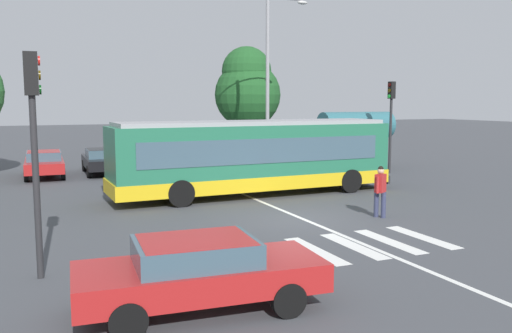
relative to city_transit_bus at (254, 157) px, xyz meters
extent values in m
plane|color=#424449|center=(-0.53, -4.79, -1.59)|extent=(160.00, 160.00, 0.00)
cylinder|color=black|center=(3.90, 1.25, -1.09)|extent=(1.01, 0.32, 1.00)
cylinder|color=black|center=(3.95, -1.10, -1.09)|extent=(1.01, 0.32, 1.00)
cylinder|color=black|center=(-3.51, 1.11, -1.09)|extent=(1.01, 0.32, 1.00)
cylinder|color=black|center=(-3.47, -1.24, -1.09)|extent=(1.01, 0.32, 1.00)
cube|color=#236B4C|center=(-0.02, 0.00, 0.04)|extent=(11.63, 2.77, 2.55)
cube|color=gold|center=(-0.02, 0.00, -0.96)|extent=(11.75, 2.80, 0.55)
cube|color=#3D5666|center=(-0.02, 0.00, 0.34)|extent=(10.24, 2.80, 0.96)
cube|color=#3D5666|center=(5.78, 0.11, 0.24)|extent=(0.08, 2.24, 1.63)
cube|color=black|center=(5.78, 0.11, 1.13)|extent=(0.10, 1.94, 0.28)
cube|color=#99999E|center=(-0.02, 0.00, 1.39)|extent=(11.17, 2.56, 0.16)
cube|color=#28282B|center=(5.89, 0.11, -1.16)|extent=(0.17, 2.55, 0.36)
cylinder|color=#333856|center=(2.04, -5.53, -1.16)|extent=(0.16, 0.16, 0.85)
cylinder|color=#333856|center=(2.17, -5.74, -1.16)|extent=(0.16, 0.16, 0.85)
cube|color=#B22323|center=(2.10, -5.63, -0.44)|extent=(0.48, 0.43, 0.60)
cylinder|color=#B22323|center=(1.90, -5.76, -0.47)|extent=(0.10, 0.10, 0.55)
cylinder|color=#B22323|center=(2.31, -5.51, -0.47)|extent=(0.10, 0.10, 0.55)
sphere|color=tan|center=(2.10, -5.63, -0.03)|extent=(0.22, 0.22, 0.22)
sphere|color=black|center=(2.10, -5.63, 0.04)|extent=(0.19, 0.19, 0.19)
cylinder|color=black|center=(-4.34, -10.17, -1.27)|extent=(0.65, 0.25, 0.64)
cylinder|color=black|center=(-4.47, -11.84, -1.27)|extent=(0.65, 0.25, 0.64)
cylinder|color=black|center=(-7.13, -9.96, -1.27)|extent=(0.65, 0.25, 0.64)
cylinder|color=black|center=(-7.25, -11.63, -1.27)|extent=(0.65, 0.25, 0.64)
cube|color=#AD1E1E|center=(-5.80, -10.90, -0.95)|extent=(4.62, 2.15, 0.52)
cube|color=#3D5666|center=(-5.89, -10.89, -0.47)|extent=(2.27, 1.76, 0.44)
cube|color=#AD1E1E|center=(-5.89, -10.89, -0.28)|extent=(2.09, 1.67, 0.09)
cylinder|color=black|center=(-8.52, 10.51, -1.27)|extent=(0.22, 0.65, 0.64)
cylinder|color=black|center=(-6.85, 10.46, -1.27)|extent=(0.22, 0.65, 0.64)
cylinder|color=black|center=(-8.61, 7.72, -1.27)|extent=(0.22, 0.65, 0.64)
cylinder|color=black|center=(-6.93, 7.67, -1.27)|extent=(0.22, 0.65, 0.64)
cube|color=#AD1E1E|center=(-7.73, 9.09, -0.95)|extent=(1.96, 4.55, 0.52)
cube|color=#3D5666|center=(-7.73, 9.00, -0.47)|extent=(1.67, 2.21, 0.44)
cube|color=#AD1E1E|center=(-7.73, 9.00, -0.28)|extent=(1.59, 2.03, 0.09)
cylinder|color=black|center=(-5.63, 10.69, -1.27)|extent=(0.21, 0.64, 0.64)
cylinder|color=black|center=(-3.95, 10.65, -1.27)|extent=(0.21, 0.64, 0.64)
cylinder|color=black|center=(-5.68, 7.90, -1.27)|extent=(0.21, 0.64, 0.64)
cylinder|color=black|center=(-4.01, 7.86, -1.27)|extent=(0.21, 0.64, 0.64)
cube|color=black|center=(-4.82, 9.27, -0.95)|extent=(1.91, 4.54, 0.52)
cube|color=#3D5666|center=(-4.82, 9.18, -0.47)|extent=(1.64, 2.19, 0.44)
cube|color=black|center=(-4.82, 9.18, -0.28)|extent=(1.57, 2.01, 0.09)
cylinder|color=black|center=(-3.06, 10.38, -1.27)|extent=(0.21, 0.64, 0.64)
cylinder|color=black|center=(-1.38, 10.36, -1.27)|extent=(0.21, 0.64, 0.64)
cylinder|color=black|center=(-3.09, 7.59, -1.27)|extent=(0.21, 0.64, 0.64)
cylinder|color=black|center=(-1.41, 7.57, -1.27)|extent=(0.21, 0.64, 0.64)
cube|color=#C6B793|center=(-2.24, 8.97, -0.95)|extent=(1.87, 4.52, 0.52)
cube|color=#3D5666|center=(-2.24, 8.88, -0.47)|extent=(1.63, 2.18, 0.44)
cube|color=#C6B793|center=(-2.24, 8.88, -0.28)|extent=(1.55, 2.00, 0.09)
cylinder|color=black|center=(-0.30, 10.63, -1.27)|extent=(0.20, 0.64, 0.64)
cylinder|color=black|center=(1.37, 10.64, -1.27)|extent=(0.20, 0.64, 0.64)
cylinder|color=black|center=(-0.28, 7.84, -1.27)|extent=(0.20, 0.64, 0.64)
cylinder|color=black|center=(1.40, 7.85, -1.27)|extent=(0.20, 0.64, 0.64)
cube|color=white|center=(0.55, 9.24, -0.95)|extent=(1.85, 4.51, 0.52)
cube|color=#3D5666|center=(0.55, 9.15, -0.47)|extent=(1.62, 2.17, 0.44)
cube|color=white|center=(0.55, 9.15, -0.28)|extent=(1.54, 1.99, 0.09)
cylinder|color=black|center=(2.45, 10.34, -1.27)|extent=(0.21, 0.64, 0.64)
cylinder|color=black|center=(4.12, 10.36, -1.27)|extent=(0.21, 0.64, 0.64)
cylinder|color=black|center=(2.48, 7.55, -1.27)|extent=(0.21, 0.64, 0.64)
cylinder|color=black|center=(4.15, 7.57, -1.27)|extent=(0.21, 0.64, 0.64)
cube|color=#196B70|center=(3.30, 8.96, -0.95)|extent=(1.87, 4.52, 0.52)
cube|color=#3D5666|center=(3.30, 8.87, -0.47)|extent=(1.62, 2.18, 0.44)
cube|color=#196B70|center=(3.30, 8.87, -0.28)|extent=(1.55, 2.00, 0.09)
cylinder|color=black|center=(5.08, 10.35, -1.27)|extent=(0.22, 0.65, 0.64)
cylinder|color=black|center=(6.75, 10.30, -1.27)|extent=(0.22, 0.65, 0.64)
cylinder|color=black|center=(4.99, 7.56, -1.27)|extent=(0.22, 0.65, 0.64)
cylinder|color=black|center=(6.66, 7.51, -1.27)|extent=(0.22, 0.65, 0.64)
cube|color=#B7BABF|center=(5.87, 8.93, -0.95)|extent=(1.96, 4.56, 0.52)
cube|color=#3D5666|center=(5.87, 8.84, -0.47)|extent=(1.67, 2.21, 0.44)
cube|color=#B7BABF|center=(5.87, 8.84, -0.28)|extent=(1.59, 2.03, 0.09)
cylinder|color=#28282B|center=(-8.45, -7.77, 0.39)|extent=(0.14, 0.14, 3.95)
cube|color=black|center=(-8.45, -7.77, 2.81)|extent=(0.28, 0.32, 0.90)
cylinder|color=red|center=(-8.28, -7.77, 3.08)|extent=(0.04, 0.20, 0.20)
cylinder|color=#463707|center=(-8.28, -7.77, 2.78)|extent=(0.04, 0.20, 0.20)
cylinder|color=#093B10|center=(-8.28, -7.77, 2.48)|extent=(0.04, 0.20, 0.20)
cylinder|color=#28282B|center=(9.38, 3.34, 0.41)|extent=(0.14, 0.14, 3.99)
cube|color=black|center=(9.38, 3.34, 2.85)|extent=(0.28, 0.32, 0.90)
cylinder|color=#410907|center=(9.21, 3.34, 3.12)|extent=(0.04, 0.20, 0.20)
cylinder|color=#463707|center=(9.21, 3.34, 2.82)|extent=(0.04, 0.20, 0.20)
cylinder|color=green|center=(9.21, 3.34, 2.52)|extent=(0.04, 0.20, 0.20)
cylinder|color=#28282B|center=(6.88, 6.09, -0.44)|extent=(0.12, 0.12, 2.30)
cylinder|color=#28282B|center=(11.27, 6.09, -0.44)|extent=(0.12, 0.12, 2.30)
cube|color=slate|center=(9.07, 6.79, -0.32)|extent=(4.21, 0.04, 1.93)
cylinder|color=#2D6670|center=(9.07, 6.09, 0.89)|extent=(4.48, 1.54, 1.54)
cube|color=#4C3823|center=(9.07, 6.09, -1.14)|extent=(3.51, 0.36, 0.08)
cylinder|color=#939399|center=(3.69, 6.70, 3.17)|extent=(0.20, 0.20, 9.52)
ellipsoid|color=silver|center=(5.79, 6.70, 7.65)|extent=(0.60, 0.32, 0.20)
cylinder|color=brown|center=(5.58, 14.03, -0.22)|extent=(0.36, 0.36, 2.73)
sphere|color=#1E5123|center=(5.58, 14.03, 2.72)|extent=(4.51, 4.51, 4.51)
sphere|color=#1E5123|center=(5.52, 14.06, 4.30)|extent=(3.38, 3.38, 3.38)
cube|color=silver|center=(-4.20, -8.29, -1.58)|extent=(0.45, 2.75, 0.01)
cube|color=silver|center=(-3.04, -8.29, -1.58)|extent=(0.45, 2.75, 0.01)
cube|color=silver|center=(-1.88, -8.29, -1.58)|extent=(0.45, 2.75, 0.01)
cube|color=silver|center=(-0.72, -8.29, -1.58)|extent=(0.45, 2.75, 0.01)
cube|color=silver|center=(0.44, -8.29, -1.58)|extent=(0.45, 2.75, 0.01)
cube|color=silver|center=(1.60, -8.29, -1.58)|extent=(0.45, 2.75, 0.01)
cube|color=silver|center=(-0.36, -2.79, -1.59)|extent=(0.16, 24.00, 0.01)
camera|label=1|loc=(-8.66, -19.98, 2.22)|focal=37.53mm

